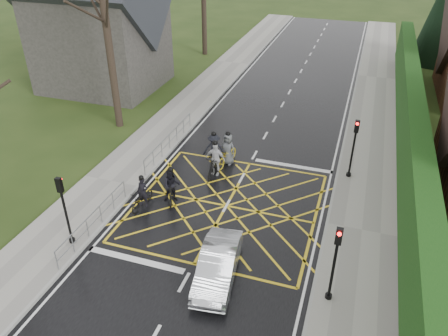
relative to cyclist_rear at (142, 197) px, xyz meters
The scene contains 18 objects.
ground 3.84m from the cyclist_rear, 18.80° to the left, with size 120.00×120.00×0.00m, color #1F3110.
road 3.84m from the cyclist_rear, 18.80° to the left, with size 9.00×80.00×0.01m, color black.
sidewalk_right 9.69m from the cyclist_rear, ahead, with size 3.00×80.00×0.15m, color gray.
sidewalk_left 2.73m from the cyclist_rear, 152.91° to the left, with size 3.00×80.00×0.15m, color gray.
stone_wall 13.46m from the cyclist_rear, 32.48° to the left, with size 0.50×38.00×0.70m, color slate.
hedge 13.55m from the cyclist_rear, 32.48° to the left, with size 0.90×38.00×2.80m, color #0F360E.
church 17.12m from the cyclist_rear, 126.91° to the left, with size 8.80×7.80×11.00m.
railing_south 2.52m from the cyclist_rear, 114.73° to the right, with size 0.05×5.04×1.03m.
railing_north 5.34m from the cyclist_rear, 101.33° to the left, with size 0.05×6.04×1.03m.
traffic_light_ne 10.32m from the cyclist_rear, 31.92° to the left, with size 0.24×0.31×3.21m.
traffic_light_se 9.27m from the cyclist_rear, 18.89° to the right, with size 0.24×0.31×3.21m.
traffic_light_sw 3.77m from the cyclist_rear, 114.61° to the right, with size 0.24×0.31×3.21m.
cyclist_rear is the anchor object (origin of this frame).
cyclist_back 1.36m from the cyclist_rear, 37.13° to the left, with size 1.10×1.88×1.82m.
cyclist_mid 4.91m from the cyclist_rear, 68.52° to the left, with size 1.28×2.10×1.93m.
cyclist_front 4.26m from the cyclist_rear, 58.93° to the left, with size 1.04×1.93×1.93m.
cyclist_lead 5.45m from the cyclist_rear, 63.00° to the left, with size 1.01×2.04×1.90m.
car 5.64m from the cyclist_rear, 33.73° to the right, with size 1.29×3.69×1.22m, color silver.
Camera 1 is at (5.02, -15.45, 11.85)m, focal length 35.00 mm.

